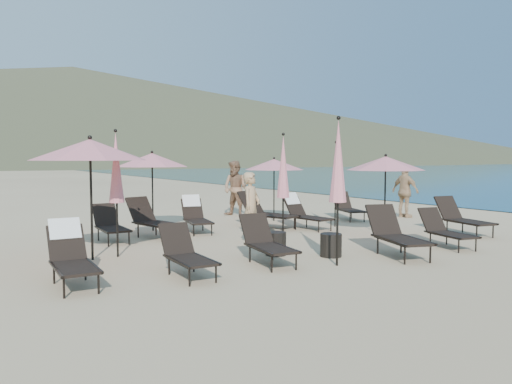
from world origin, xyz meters
TOP-DOWN VIEW (x-y plane):
  - ground at (0.00, 0.00)m, footprint 800.00×800.00m
  - volcanic_headland at (71.37, 302.62)m, footprint 690.00×690.00m
  - lounger_0 at (-5.74, 0.54)m, footprint 0.65×1.62m
  - lounger_1 at (-3.96, 0.05)m, footprint 0.61×1.49m
  - lounger_2 at (-2.25, 0.15)m, footprint 0.81×1.62m
  - lounger_3 at (0.42, -0.65)m, footprint 1.18×1.85m
  - lounger_4 at (2.14, -0.55)m, footprint 0.87×1.55m
  - lounger_5 at (4.11, 0.42)m, footprint 0.97×1.76m
  - lounger_6 at (-4.04, 4.28)m, footprint 0.61×1.52m
  - lounger_7 at (-2.97, 4.25)m, footprint 1.06×1.83m
  - lounger_8 at (-1.64, 4.56)m, footprint 0.88×1.64m
  - lounger_9 at (0.37, 4.14)m, footprint 1.19×1.92m
  - lounger_10 at (1.24, 3.49)m, footprint 0.75×1.64m
  - lounger_11 at (3.68, 4.33)m, footprint 1.03×1.63m
  - umbrella_open_0 at (-4.97, 2.27)m, footprint 2.28×2.28m
  - umbrella_open_1 at (2.18, 1.32)m, footprint 1.96×1.96m
  - umbrella_open_2 at (-2.55, 5.36)m, footprint 2.05×2.05m
  - umbrella_open_3 at (1.47, 5.34)m, footprint 1.89×1.89m
  - umbrella_closed_0 at (-1.24, -0.71)m, footprint 0.33×0.33m
  - umbrella_closed_1 at (2.23, 3.29)m, footprint 0.29×0.29m
  - umbrella_closed_2 at (-4.46, 2.29)m, footprint 0.30×0.30m
  - umbrella_closed_3 at (-0.87, 1.55)m, footprint 0.30×0.30m
  - side_table_0 at (-1.64, 0.72)m, footprint 0.43×0.43m
  - side_table_1 at (-0.78, -0.01)m, footprint 0.44×0.44m
  - beachgoer_a at (-1.23, 2.35)m, footprint 0.73×0.67m
  - beachgoer_b at (1.09, 7.13)m, footprint 1.03×1.14m
  - beachgoer_c at (5.70, 3.72)m, footprint 0.47×1.06m

SIDE VIEW (x-z plane):
  - ground at x=0.00m, z-range 0.00..0.00m
  - side_table_1 at x=-0.78m, z-range 0.00..0.47m
  - side_table_0 at x=-1.64m, z-range 0.00..0.48m
  - lounger_4 at x=2.14m, z-range -0.03..0.81m
  - lounger_1 at x=-3.96m, z-range -0.03..0.82m
  - lounger_6 at x=-4.04m, z-range -0.03..0.84m
  - lounger_11 at x=3.68m, z-range -0.03..0.85m
  - lounger_2 at x=-2.25m, z-range -0.03..0.87m
  - lounger_5 at x=4.11m, z-range -0.03..0.93m
  - lounger_8 at x=-1.64m, z-range -0.02..0.95m
  - lounger_7 at x=-2.97m, z-range -0.03..0.96m
  - lounger_3 at x=0.42m, z-range -0.03..0.97m
  - lounger_10 at x=1.24m, z-range -0.02..0.97m
  - lounger_0 at x=-5.74m, z-range -0.02..0.97m
  - lounger_9 at x=0.37m, z-range -0.03..1.00m
  - beachgoer_a at x=-1.23m, z-range 0.00..1.68m
  - beachgoer_c at x=5.70m, z-range 0.00..1.78m
  - beachgoer_b at x=1.09m, z-range 0.00..1.91m
  - umbrella_closed_1 at x=2.23m, z-range 0.49..2.98m
  - umbrella_closed_3 at x=-0.87m, z-range 0.51..3.08m
  - umbrella_open_3 at x=1.47m, z-range 0.78..2.81m
  - umbrella_closed_2 at x=-4.46m, z-range 0.51..3.10m
  - umbrella_open_1 at x=2.18m, z-range 0.81..2.92m
  - umbrella_closed_0 at x=-1.24m, z-range 0.55..3.33m
  - umbrella_open_2 at x=-2.55m, z-range 0.85..3.05m
  - umbrella_open_0 at x=-4.97m, z-range 0.94..3.39m
  - volcanic_headland at x=71.37m, z-range -1.01..53.99m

